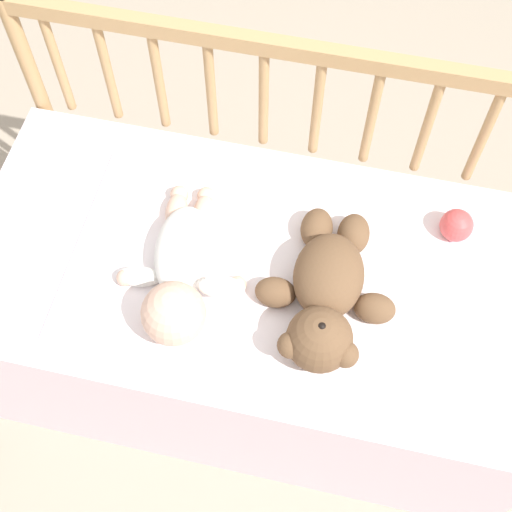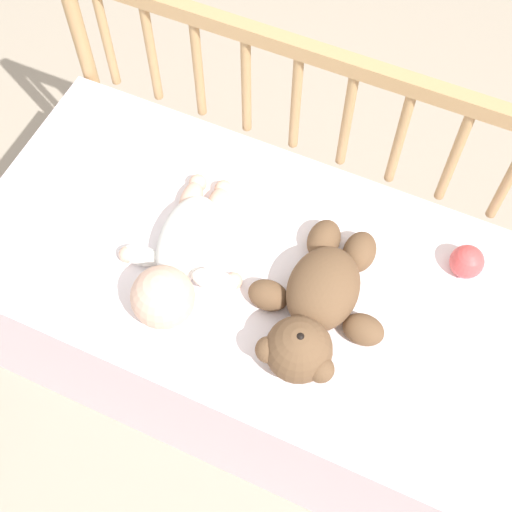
# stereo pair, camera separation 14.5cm
# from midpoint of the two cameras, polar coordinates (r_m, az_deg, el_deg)

# --- Properties ---
(ground_plane) EXTENTS (12.00, 12.00, 0.00)m
(ground_plane) POSITION_cam_midpoint_polar(r_m,az_deg,el_deg) (1.97, -2.08, -8.33)
(ground_plane) COLOR tan
(crib_mattress) EXTENTS (1.25, 0.62, 0.52)m
(crib_mattress) POSITION_cam_midpoint_polar(r_m,az_deg,el_deg) (1.73, -2.35, -5.25)
(crib_mattress) COLOR silver
(crib_mattress) RESTS_ON ground_plane
(crib_rail) EXTENTS (1.25, 0.04, 0.84)m
(crib_rail) POSITION_cam_midpoint_polar(r_m,az_deg,el_deg) (1.62, 0.08, 10.44)
(crib_rail) COLOR tan
(crib_rail) RESTS_ON ground_plane
(blanket) EXTENTS (0.78, 0.48, 0.01)m
(blanket) POSITION_cam_midpoint_polar(r_m,az_deg,el_deg) (1.49, -2.70, -1.74)
(blanket) COLOR white
(blanket) RESTS_ON crib_mattress
(teddy_bear) EXTENTS (0.29, 0.38, 0.13)m
(teddy_bear) POSITION_cam_midpoint_polar(r_m,az_deg,el_deg) (1.41, 2.71, -3.37)
(teddy_bear) COLOR brown
(teddy_bear) RESTS_ON crib_mattress
(baby) EXTENTS (0.28, 0.39, 0.13)m
(baby) POSITION_cam_midpoint_polar(r_m,az_deg,el_deg) (1.46, -8.90, -1.57)
(baby) COLOR white
(baby) RESTS_ON crib_mattress
(toy_ball) EXTENTS (0.07, 0.07, 0.07)m
(toy_ball) POSITION_cam_midpoint_polar(r_m,az_deg,el_deg) (1.55, 13.22, 2.18)
(toy_ball) COLOR #DB4C4C
(toy_ball) RESTS_ON crib_mattress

